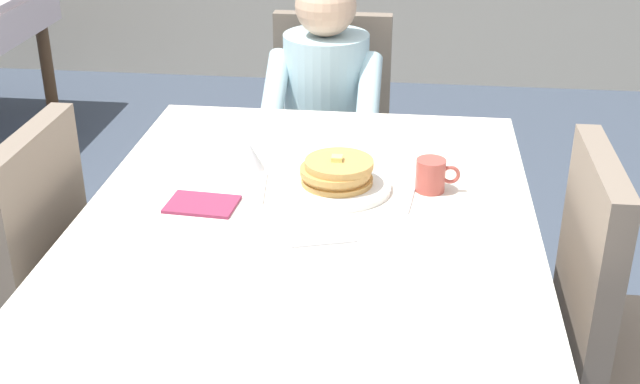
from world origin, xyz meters
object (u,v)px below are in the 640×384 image
object	(u,v)px
knife_right_of_plate	(411,195)
chair_left_side	(12,276)
breakfast_stack	(337,172)
chair_diner	(329,125)
spoon_near_edge	(324,243)
cup_coffee	(431,175)
plate_breakfast	(337,186)
syrup_pitcher	(250,156)
dining_table_main	(306,252)
chair_right_side	(624,315)
diner_person	(325,104)
fork_left_of_plate	(263,188)

from	to	relation	value
knife_right_of_plate	chair_left_side	bearing A→B (deg)	104.70
chair_left_side	breakfast_stack	size ratio (longest dim) A/B	4.87
chair_left_side	breakfast_stack	world-z (taller)	chair_left_side
chair_diner	spoon_near_edge	distance (m)	1.30
knife_right_of_plate	cup_coffee	bearing A→B (deg)	-45.51
chair_diner	plate_breakfast	bearing A→B (deg)	97.08
chair_diner	syrup_pitcher	distance (m)	0.94
dining_table_main	breakfast_stack	xyz separation A→B (m)	(0.06, 0.18, 0.14)
chair_right_side	chair_left_side	xyz separation A→B (m)	(-1.54, 0.00, 0.00)
chair_right_side	knife_right_of_plate	bearing A→B (deg)	-106.90
chair_left_side	dining_table_main	bearing A→B (deg)	-90.00
chair_right_side	knife_right_of_plate	world-z (taller)	chair_right_side
plate_breakfast	spoon_near_edge	world-z (taller)	plate_breakfast
plate_breakfast	breakfast_stack	world-z (taller)	breakfast_stack
cup_coffee	diner_person	bearing A→B (deg)	114.03
chair_left_side	plate_breakfast	bearing A→B (deg)	-77.81
dining_table_main	chair_diner	bearing A→B (deg)	93.21
chair_right_side	cup_coffee	distance (m)	0.57
diner_person	syrup_pitcher	bearing A→B (deg)	80.68
chair_right_side	spoon_near_edge	xyz separation A→B (m)	(-0.71, -0.11, 0.21)
dining_table_main	spoon_near_edge	bearing A→B (deg)	-62.84
dining_table_main	fork_left_of_plate	world-z (taller)	fork_left_of_plate
plate_breakfast	cup_coffee	size ratio (longest dim) A/B	2.48
dining_table_main	chair_left_side	size ratio (longest dim) A/B	1.64
chair_left_side	spoon_near_edge	world-z (taller)	chair_left_side
chair_diner	spoon_near_edge	bearing A→B (deg)	95.48
spoon_near_edge	chair_right_side	bearing A→B (deg)	-8.26
syrup_pitcher	spoon_near_edge	xyz separation A→B (m)	(0.24, -0.39, -0.04)
plate_breakfast	diner_person	bearing A→B (deg)	98.39
chair_right_side	syrup_pitcher	xyz separation A→B (m)	(-0.96, 0.28, 0.25)
chair_diner	knife_right_of_plate	size ratio (longest dim) A/B	4.65
chair_right_side	breakfast_stack	size ratio (longest dim) A/B	4.87
chair_right_side	plate_breakfast	xyz separation A→B (m)	(-0.71, 0.18, 0.22)
chair_diner	diner_person	size ratio (longest dim) A/B	0.83
diner_person	chair_right_side	world-z (taller)	diner_person
breakfast_stack	cup_coffee	size ratio (longest dim) A/B	1.69
dining_table_main	chair_left_side	distance (m)	0.78
chair_right_side	breakfast_stack	xyz separation A→B (m)	(-0.71, 0.18, 0.26)
cup_coffee	fork_left_of_plate	bearing A→B (deg)	-174.67
chair_right_side	fork_left_of_plate	world-z (taller)	chair_right_side
breakfast_stack	spoon_near_edge	distance (m)	0.30
syrup_pitcher	fork_left_of_plate	size ratio (longest dim) A/B	0.44
diner_person	knife_right_of_plate	bearing A→B (deg)	110.12
chair_diner	syrup_pitcher	world-z (taller)	chair_diner
dining_table_main	chair_right_side	distance (m)	0.78
plate_breakfast	chair_right_side	bearing A→B (deg)	-14.09
chair_diner	knife_right_of_plate	xyz separation A→B (m)	(0.31, -1.01, 0.21)
chair_left_side	cup_coffee	size ratio (longest dim) A/B	8.23
diner_person	knife_right_of_plate	world-z (taller)	diner_person
fork_left_of_plate	knife_right_of_plate	size ratio (longest dim) A/B	0.90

